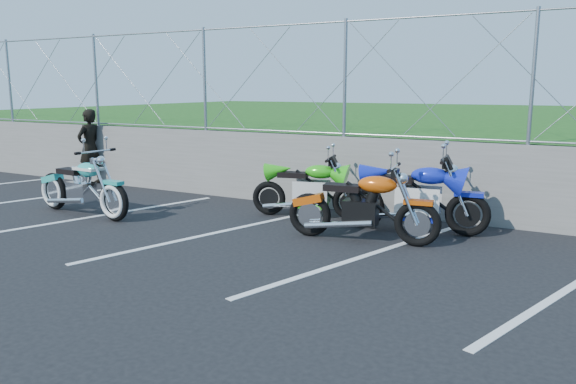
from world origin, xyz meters
The scene contains 10 objects.
ground centered at (0.00, 0.00, 0.00)m, with size 90.00×90.00×0.00m, color black.
retaining_wall centered at (0.00, 3.50, 0.65)m, with size 30.00×0.22×1.30m, color #63625E.
grass_field centered at (0.00, 13.50, 0.65)m, with size 30.00×20.00×1.30m, color #194913.
chain_link_fence centered at (0.00, 3.50, 2.30)m, with size 28.00×0.03×2.00m.
parking_lines centered at (1.20, 1.00, 0.00)m, with size 18.29×4.31×0.01m.
cruiser_turquoise centered at (-2.67, 0.91, 0.46)m, with size 2.28×0.72×1.13m.
naked_orange centered at (2.11, 1.64, 0.47)m, with size 2.19×0.74×1.09m.
sportbike_green centered at (0.79, 2.61, 0.44)m, with size 1.94×0.71×1.02m.
sportbike_blue centered at (2.61, 2.51, 0.49)m, with size 2.19×0.78×1.14m.
person_standing centered at (-5.00, 3.20, 0.84)m, with size 0.61×0.40×1.68m, color black.
Camera 1 is at (4.86, -5.64, 2.16)m, focal length 35.00 mm.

